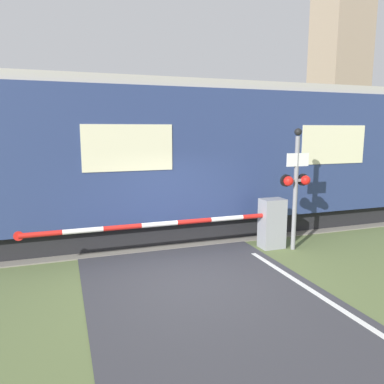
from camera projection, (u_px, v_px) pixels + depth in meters
The scene contains 6 objects.
ground_plane at pixel (193, 280), 7.60m from camera, with size 80.00×80.00×0.00m, color #5B6B3D.
track_bed at pixel (152, 233), 10.94m from camera, with size 36.00×3.20×0.13m.
train at pixel (120, 160), 10.29m from camera, with size 21.65×2.92×4.29m.
crossing_barrier at pixel (254, 223), 9.41m from camera, with size 6.33×0.44×1.28m.
signal_post at pixel (296, 182), 9.25m from camera, with size 0.79×0.26×3.05m.
distant_building at pixel (339, 74), 30.69m from camera, with size 3.96×3.96×14.99m.
Camera 1 is at (-2.40, -6.79, 3.01)m, focal length 35.00 mm.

